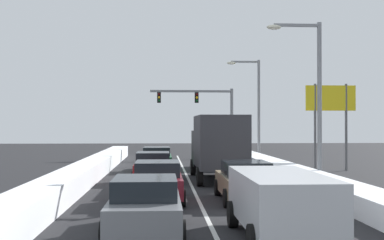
# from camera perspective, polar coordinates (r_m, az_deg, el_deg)

# --- Properties ---
(ground_plane) EXTENTS (120.00, 120.00, 0.00)m
(ground_plane) POSITION_cam_1_polar(r_m,az_deg,el_deg) (22.59, 0.27, -7.89)
(ground_plane) COLOR black
(lane_stripe_between_right_lane_and_center_lane) EXTENTS (0.14, 44.84, 0.01)m
(lane_stripe_between_right_lane_and_center_lane) POSITION_cam_1_polar(r_m,az_deg,el_deg) (26.63, -0.27, -6.77)
(lane_stripe_between_right_lane_and_center_lane) COLOR silver
(lane_stripe_between_right_lane_and_center_lane) RESTS_ON ground
(snow_bank_right_shoulder) EXTENTS (1.56, 44.84, 0.74)m
(snow_bank_right_shoulder) POSITION_cam_1_polar(r_m,az_deg,el_deg) (27.38, 10.93, -5.82)
(snow_bank_right_shoulder) COLOR white
(snow_bank_right_shoulder) RESTS_ON ground
(snow_bank_left_shoulder) EXTENTS (1.36, 44.84, 0.93)m
(snow_bank_left_shoulder) POSITION_cam_1_polar(r_m,az_deg,el_deg) (26.84, -11.71, -5.72)
(snow_bank_left_shoulder) COLOR white
(snow_bank_left_shoulder) RESTS_ON ground
(suv_silver_right_lane_nearest) EXTENTS (2.16, 4.90, 1.67)m
(suv_silver_right_lane_nearest) POSITION_cam_1_polar(r_m,az_deg,el_deg) (13.31, 9.61, -8.60)
(suv_silver_right_lane_nearest) COLOR #B7BABF
(suv_silver_right_lane_nearest) RESTS_ON ground
(sedan_tan_right_lane_second) EXTENTS (2.00, 4.50, 1.51)m
(sedan_tan_right_lane_second) POSITION_cam_1_polar(r_m,az_deg,el_deg) (19.92, 5.85, -6.66)
(sedan_tan_right_lane_second) COLOR #937F60
(sedan_tan_right_lane_second) RESTS_ON ground
(box_truck_right_lane_third) EXTENTS (2.53, 7.20, 3.36)m
(box_truck_right_lane_third) POSITION_cam_1_polar(r_m,az_deg,el_deg) (27.02, 2.87, -2.64)
(box_truck_right_lane_third) COLOR black
(box_truck_right_lane_third) RESTS_ON ground
(sedan_charcoal_right_lane_fourth) EXTENTS (2.00, 4.50, 1.51)m
(sedan_charcoal_right_lane_fourth) POSITION_cam_1_polar(r_m,az_deg,el_deg) (34.41, 2.18, -4.09)
(sedan_charcoal_right_lane_fourth) COLOR #38383D
(sedan_charcoal_right_lane_fourth) RESTS_ON ground
(sedan_gray_center_lane_nearest) EXTENTS (2.00, 4.50, 1.51)m
(sedan_gray_center_lane_nearest) POSITION_cam_1_polar(r_m,az_deg,el_deg) (13.89, -5.16, -9.32)
(sedan_gray_center_lane_nearest) COLOR slate
(sedan_gray_center_lane_nearest) RESTS_ON ground
(sedan_maroon_center_lane_second) EXTENTS (2.00, 4.50, 1.51)m
(sedan_maroon_center_lane_second) POSITION_cam_1_polar(r_m,az_deg,el_deg) (19.88, -3.81, -6.67)
(sedan_maroon_center_lane_second) COLOR maroon
(sedan_maroon_center_lane_second) RESTS_ON ground
(sedan_red_center_lane_third) EXTENTS (2.00, 4.50, 1.51)m
(sedan_red_center_lane_third) POSITION_cam_1_polar(r_m,az_deg,el_deg) (26.61, -4.30, -5.13)
(sedan_red_center_lane_third) COLOR maroon
(sedan_red_center_lane_third) RESTS_ON ground
(sedan_green_center_lane_fourth) EXTENTS (2.00, 4.50, 1.51)m
(sedan_green_center_lane_fourth) POSITION_cam_1_polar(r_m,az_deg,el_deg) (32.81, -3.89, -4.26)
(sedan_green_center_lane_fourth) COLOR #1E5633
(sedan_green_center_lane_fourth) RESTS_ON ground
(traffic_light_gantry) EXTENTS (7.54, 0.47, 6.20)m
(traffic_light_gantry) POSITION_cam_1_polar(r_m,az_deg,el_deg) (47.00, 1.57, 1.40)
(traffic_light_gantry) COLOR slate
(traffic_light_gantry) RESTS_ON ground
(street_lamp_right_near) EXTENTS (2.66, 0.36, 7.80)m
(street_lamp_right_near) POSITION_cam_1_polar(r_m,az_deg,el_deg) (25.48, 13.01, 3.53)
(street_lamp_right_near) COLOR gray
(street_lamp_right_near) RESTS_ON ground
(street_lamp_right_mid) EXTENTS (2.66, 0.36, 8.05)m
(street_lamp_right_mid) POSITION_cam_1_polar(r_m,az_deg,el_deg) (41.39, 6.85, 2.13)
(street_lamp_right_mid) COLOR gray
(street_lamp_right_mid) RESTS_ON ground
(roadside_sign_right) EXTENTS (3.20, 0.16, 5.50)m
(roadside_sign_right) POSITION_cam_1_polar(r_m,az_deg,el_deg) (34.06, 14.97, 1.37)
(roadside_sign_right) COLOR #59595B
(roadside_sign_right) RESTS_ON ground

